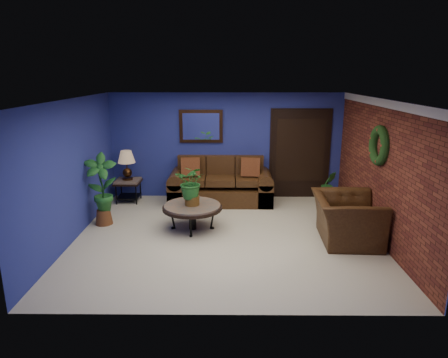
{
  "coord_description": "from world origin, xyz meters",
  "views": [
    {
      "loc": [
        0.02,
        -6.89,
        2.94
      ],
      "look_at": [
        -0.04,
        0.55,
        0.95
      ],
      "focal_mm": 32.0,
      "sensor_mm": 36.0,
      "label": 1
    }
  ],
  "objects_px": {
    "sofa": "(221,187)",
    "end_table": "(128,185)",
    "armchair": "(346,219)",
    "coffee_table": "(192,208)",
    "side_chair": "(235,178)",
    "table_lamp": "(127,162)"
  },
  "relations": [
    {
      "from": "end_table",
      "to": "side_chair",
      "type": "bearing_deg",
      "value": 1.62
    },
    {
      "from": "sofa",
      "to": "coffee_table",
      "type": "bearing_deg",
      "value": -106.49
    },
    {
      "from": "sofa",
      "to": "table_lamp",
      "type": "xyz_separation_m",
      "value": [
        -2.16,
        -0.04,
        0.61
      ]
    },
    {
      "from": "end_table",
      "to": "armchair",
      "type": "xyz_separation_m",
      "value": [
        4.45,
        -2.23,
        0.01
      ]
    },
    {
      "from": "sofa",
      "to": "table_lamp",
      "type": "height_order",
      "value": "table_lamp"
    },
    {
      "from": "coffee_table",
      "to": "end_table",
      "type": "distance_m",
      "value": 2.37
    },
    {
      "from": "end_table",
      "to": "table_lamp",
      "type": "relative_size",
      "value": 0.88
    },
    {
      "from": "coffee_table",
      "to": "sofa",
      "type": "bearing_deg",
      "value": 73.51
    },
    {
      "from": "end_table",
      "to": "armchair",
      "type": "height_order",
      "value": "armchair"
    },
    {
      "from": "sofa",
      "to": "end_table",
      "type": "distance_m",
      "value": 2.16
    },
    {
      "from": "coffee_table",
      "to": "armchair",
      "type": "distance_m",
      "value": 2.85
    },
    {
      "from": "side_chair",
      "to": "armchair",
      "type": "xyz_separation_m",
      "value": [
        1.96,
        -2.3,
        -0.14
      ]
    },
    {
      "from": "coffee_table",
      "to": "armchair",
      "type": "xyz_separation_m",
      "value": [
        2.8,
        -0.53,
        -0.02
      ]
    },
    {
      "from": "coffee_table",
      "to": "table_lamp",
      "type": "height_order",
      "value": "table_lamp"
    },
    {
      "from": "coffee_table",
      "to": "armchair",
      "type": "bearing_deg",
      "value": -10.71
    },
    {
      "from": "coffee_table",
      "to": "side_chair",
      "type": "xyz_separation_m",
      "value": [
        0.84,
        1.77,
        0.12
      ]
    },
    {
      "from": "end_table",
      "to": "armchair",
      "type": "bearing_deg",
      "value": -26.62
    },
    {
      "from": "table_lamp",
      "to": "armchair",
      "type": "distance_m",
      "value": 5.01
    },
    {
      "from": "sofa",
      "to": "coffee_table",
      "type": "distance_m",
      "value": 1.82
    },
    {
      "from": "sofa",
      "to": "table_lamp",
      "type": "relative_size",
      "value": 3.58
    },
    {
      "from": "sofa",
      "to": "end_table",
      "type": "bearing_deg",
      "value": -178.96
    },
    {
      "from": "end_table",
      "to": "sofa",
      "type": "bearing_deg",
      "value": 1.04
    }
  ]
}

